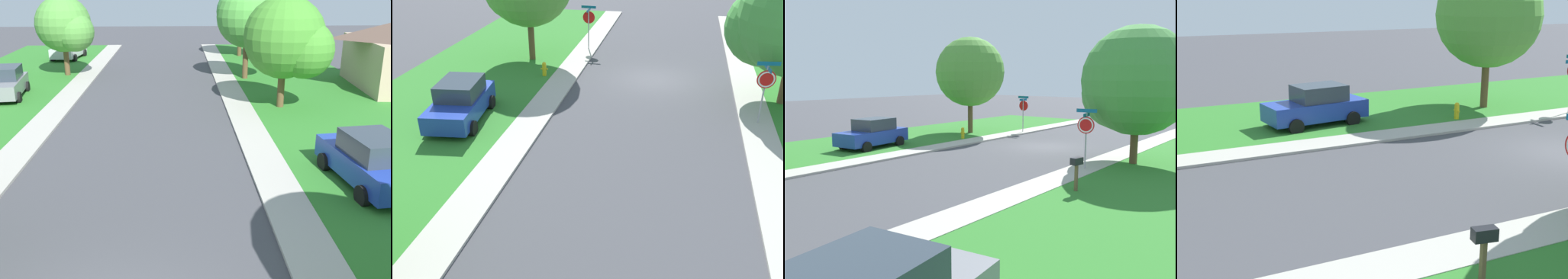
% 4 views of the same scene
% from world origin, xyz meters
% --- Properties ---
extents(ground_plane, '(120.00, 120.00, 0.00)m').
position_xyz_m(ground_plane, '(0.00, 0.00, 0.00)').
color(ground_plane, '#424247').
extents(sidewalk_east, '(1.40, 56.00, 0.10)m').
position_xyz_m(sidewalk_east, '(4.70, 12.00, 0.05)').
color(sidewalk_east, '#ADA89E').
rests_on(sidewalk_east, ground).
extents(lawn_east, '(8.00, 56.00, 0.08)m').
position_xyz_m(lawn_east, '(9.40, 12.00, 0.04)').
color(lawn_east, '#2D7528').
rests_on(lawn_east, ground).
extents(car_blue_near_corner, '(2.43, 4.49, 1.76)m').
position_xyz_m(car_blue_near_corner, '(7.65, 6.75, 0.87)').
color(car_blue_near_corner, '#1E389E').
rests_on(car_blue_near_corner, ground).
extents(tree_sidewalk_far, '(5.40, 5.02, 7.06)m').
position_xyz_m(tree_sidewalk_far, '(7.65, -2.08, 4.38)').
color(tree_sidewalk_far, brown).
rests_on(tree_sidewalk_far, ground).
extents(fire_hydrant, '(0.38, 0.22, 0.83)m').
position_xyz_m(fire_hydrant, '(5.80, 0.78, 0.44)').
color(fire_hydrant, gold).
rests_on(fire_hydrant, ground).
extents(mailbox, '(0.32, 0.52, 1.31)m').
position_xyz_m(mailbox, '(-6.14, 8.36, 1.01)').
color(mailbox, brown).
rests_on(mailbox, ground).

